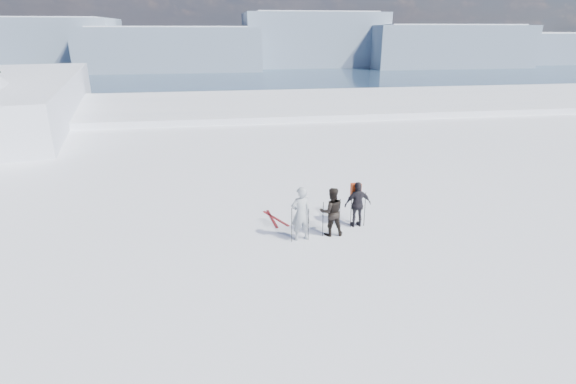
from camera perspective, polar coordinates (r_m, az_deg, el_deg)
name	(u,v)px	position (r m, az deg, el deg)	size (l,w,h in m)	color
lake_basin	(267,174)	(43.48, -2.71, 2.29)	(820.00, 820.00, 71.62)	white
far_mountain_range	(246,44)	(467.40, -5.38, 18.24)	(770.00, 110.00, 53.00)	slate
skier_grey	(301,214)	(14.94, 1.64, -2.77)	(0.69, 0.45, 1.89)	#99A0A7
skier_dark	(332,212)	(15.39, 5.55, -2.49)	(0.84, 0.65, 1.72)	black
skier_pack	(358,204)	(16.19, 8.84, -1.57)	(0.98, 0.41, 1.67)	black
backpack	(357,173)	(16.04, 8.73, 2.39)	(0.36, 0.20, 0.52)	red
ski_poles	(331,218)	(15.52, 5.46, -3.26)	(2.83, 0.89, 1.32)	black
skis_loose	(274,219)	(16.90, -1.80, -3.39)	(0.81, 1.70, 0.03)	black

